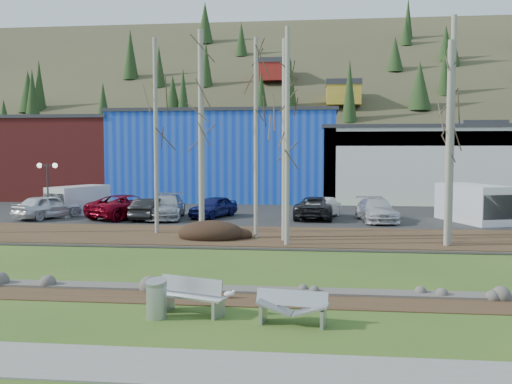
# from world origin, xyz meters

# --- Properties ---
(ground) EXTENTS (200.00, 200.00, 0.00)m
(ground) POSITION_xyz_m (0.00, 0.00, 0.00)
(ground) COLOR #324E1C
(ground) RESTS_ON ground
(footpath) EXTENTS (80.00, 2.00, 0.04)m
(footpath) POSITION_xyz_m (0.00, -3.50, 0.02)
(footpath) COLOR slate
(footpath) RESTS_ON ground
(dirt_strip) EXTENTS (80.00, 1.80, 0.03)m
(dirt_strip) POSITION_xyz_m (0.00, 2.10, 0.01)
(dirt_strip) COLOR #382616
(dirt_strip) RESTS_ON ground
(near_bank_rocks) EXTENTS (80.00, 0.80, 0.50)m
(near_bank_rocks) POSITION_xyz_m (0.00, 3.10, 0.00)
(near_bank_rocks) COLOR #47423D
(near_bank_rocks) RESTS_ON ground
(river) EXTENTS (80.00, 8.00, 0.90)m
(river) POSITION_xyz_m (0.00, 7.20, 0.00)
(river) COLOR black
(river) RESTS_ON ground
(far_bank_rocks) EXTENTS (80.00, 0.80, 0.46)m
(far_bank_rocks) POSITION_xyz_m (0.00, 11.30, 0.00)
(far_bank_rocks) COLOR #47423D
(far_bank_rocks) RESTS_ON ground
(far_bank) EXTENTS (80.00, 7.00, 0.15)m
(far_bank) POSITION_xyz_m (0.00, 14.50, 0.07)
(far_bank) COLOR #382616
(far_bank) RESTS_ON ground
(parking_lot) EXTENTS (80.00, 14.00, 0.14)m
(parking_lot) POSITION_xyz_m (0.00, 25.00, 0.07)
(parking_lot) COLOR black
(parking_lot) RESTS_ON ground
(building_brick) EXTENTS (16.32, 12.24, 7.80)m
(building_brick) POSITION_xyz_m (-24.00, 39.00, 3.91)
(building_brick) COLOR maroon
(building_brick) RESTS_ON ground
(building_blue) EXTENTS (20.40, 12.24, 8.30)m
(building_blue) POSITION_xyz_m (-6.00, 39.00, 4.16)
(building_blue) COLOR blue
(building_blue) RESTS_ON ground
(building_white) EXTENTS (18.36, 12.24, 6.80)m
(building_white) POSITION_xyz_m (12.00, 38.98, 3.41)
(building_white) COLOR silver
(building_white) RESTS_ON ground
(hillside) EXTENTS (160.00, 72.00, 35.00)m
(hillside) POSITION_xyz_m (0.00, 84.00, 17.50)
(hillside) COLOR #322F1D
(hillside) RESTS_ON ground
(bench_intact) EXTENTS (2.05, 1.18, 0.99)m
(bench_intact) POSITION_xyz_m (-0.78, 0.46, 0.49)
(bench_intact) COLOR #ABADB0
(bench_intact) RESTS_ON ground
(bench_damaged) EXTENTS (1.97, 0.90, 0.84)m
(bench_damaged) POSITION_xyz_m (2.05, -0.20, 0.43)
(bench_damaged) COLOR #ABADB0
(bench_damaged) RESTS_ON ground
(litter_bin) EXTENTS (0.67, 0.67, 0.96)m
(litter_bin) POSITION_xyz_m (-1.64, -0.09, 0.48)
(litter_bin) COLOR #ABADB0
(litter_bin) RESTS_ON ground
(seagull) EXTENTS (0.39, 0.18, 0.28)m
(seagull) POSITION_xyz_m (0.01, 2.11, 0.15)
(seagull) COLOR gold
(seagull) RESTS_ON ground
(dirt_mound) EXTENTS (3.35, 2.36, 0.66)m
(dirt_mound) POSITION_xyz_m (-2.74, 13.26, 0.48)
(dirt_mound) COLOR black
(dirt_mound) RESTS_ON far_bank
(birch_1) EXTENTS (0.22, 0.22, 10.37)m
(birch_1) POSITION_xyz_m (-6.01, 14.86, 5.34)
(birch_1) COLOR #ACA69A
(birch_1) RESTS_ON far_bank
(birch_2) EXTENTS (0.28, 0.28, 10.41)m
(birch_2) POSITION_xyz_m (-3.22, 13.35, 5.35)
(birch_2) COLOR #ACA69A
(birch_2) RESTS_ON far_bank
(birch_3) EXTENTS (0.28, 0.28, 9.82)m
(birch_3) POSITION_xyz_m (0.99, 13.04, 5.06)
(birch_3) COLOR #ACA69A
(birch_3) RESTS_ON far_bank
(birch_4) EXTENTS (0.21, 0.21, 10.04)m
(birch_4) POSITION_xyz_m (-0.50, 13.66, 5.17)
(birch_4) COLOR #ACA69A
(birch_4) RESTS_ON far_bank
(birch_5) EXTENTS (0.22, 0.22, 10.10)m
(birch_5) POSITION_xyz_m (1.19, 11.74, 5.20)
(birch_5) COLOR #ACA69A
(birch_5) RESTS_ON far_bank
(birch_6) EXTENTS (0.27, 0.27, 9.43)m
(birch_6) POSITION_xyz_m (8.60, 12.28, 4.87)
(birch_6) COLOR #ACA69A
(birch_6) RESTS_ON far_bank
(birch_7) EXTENTS (0.26, 0.26, 10.64)m
(birch_7) POSITION_xyz_m (8.81, 12.69, 5.47)
(birch_7) COLOR #ACA69A
(birch_7) RESTS_ON far_bank
(street_lamp) EXTENTS (1.40, 0.33, 3.64)m
(street_lamp) POSITION_xyz_m (-15.04, 20.64, 3.01)
(street_lamp) COLOR #262628
(street_lamp) RESTS_ON parking_lot
(car_0) EXTENTS (3.69, 4.94, 1.56)m
(car_0) POSITION_xyz_m (-15.05, 20.59, 0.92)
(car_0) COLOR silver
(car_0) RESTS_ON parking_lot
(car_1) EXTENTS (1.69, 4.28, 1.39)m
(car_1) POSITION_xyz_m (-8.16, 20.76, 0.83)
(car_1) COLOR black
(car_1) RESTS_ON parking_lot
(car_2) EXTENTS (4.97, 6.22, 1.57)m
(car_2) POSITION_xyz_m (-9.86, 21.30, 0.93)
(car_2) COLOR maroon
(car_2) RESTS_ON parking_lot
(car_3) EXTENTS (2.96, 5.67, 1.57)m
(car_3) POSITION_xyz_m (-7.29, 21.34, 0.93)
(car_3) COLOR #A1A4A9
(car_3) RESTS_ON parking_lot
(car_4) EXTENTS (3.09, 4.48, 1.42)m
(car_4) POSITION_xyz_m (-4.35, 22.44, 0.85)
(car_4) COLOR #121751
(car_4) RESTS_ON parking_lot
(car_5) EXTENTS (2.58, 4.49, 1.40)m
(car_5) POSITION_xyz_m (2.92, 23.02, 0.84)
(car_5) COLOR silver
(car_5) RESTS_ON parking_lot
(car_6) EXTENTS (2.80, 5.41, 1.46)m
(car_6) POSITION_xyz_m (2.41, 22.52, 0.87)
(car_6) COLOR black
(car_6) RESTS_ON parking_lot
(car_7) EXTENTS (2.57, 5.22, 1.46)m
(car_7) POSITION_xyz_m (6.24, 21.33, 0.87)
(car_7) COLOR silver
(car_7) RESTS_ON parking_lot
(van_white) EXTENTS (3.81, 5.76, 2.33)m
(van_white) POSITION_xyz_m (12.26, 21.55, 1.31)
(van_white) COLOR white
(van_white) RESTS_ON parking_lot
(van_grey) EXTENTS (3.29, 4.88, 1.97)m
(van_grey) POSITION_xyz_m (-14.21, 23.14, 1.13)
(van_grey) COLOR silver
(van_grey) RESTS_ON parking_lot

